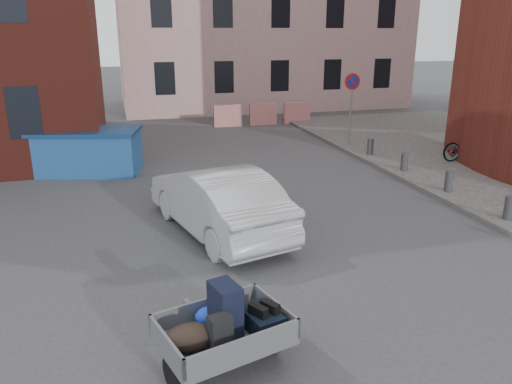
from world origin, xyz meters
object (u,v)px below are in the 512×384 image
object	(u,v)px
dumpster	(86,151)
bicycle	(468,146)
silver_car	(217,200)
trailer	(223,329)

from	to	relation	value
dumpster	bicycle	world-z (taller)	dumpster
dumpster	silver_car	world-z (taller)	silver_car
trailer	silver_car	distance (m)	4.76
trailer	dumpster	bearing A→B (deg)	85.38
dumpster	silver_car	xyz separation A→B (m)	(2.96, -5.88, 0.05)
trailer	dumpster	xyz separation A→B (m)	(-2.10, 10.56, 0.08)
trailer	dumpster	distance (m)	10.77
dumpster	silver_car	size ratio (longest dim) A/B	0.80
silver_car	bicycle	xyz separation A→B (m)	(9.20, 3.64, -0.13)
dumpster	bicycle	distance (m)	12.37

